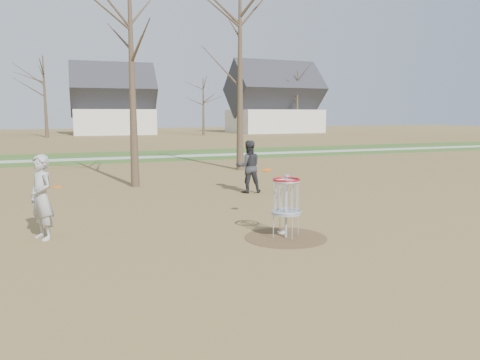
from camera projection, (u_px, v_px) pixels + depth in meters
name	position (u px, v px, depth m)	size (l,w,h in m)	color
ground	(286.00, 238.00, 10.22)	(160.00, 160.00, 0.00)	brown
green_band	(138.00, 156.00, 29.65)	(160.00, 8.00, 0.01)	#2D5119
footpath	(141.00, 157.00, 28.72)	(160.00, 1.50, 0.01)	#9E9E99
dirt_circle	(286.00, 237.00, 10.22)	(1.80, 1.80, 0.01)	#47331E
player_standing	(41.00, 197.00, 9.97)	(0.67, 0.44, 1.83)	#A4A4A4
player_throwing	(249.00, 167.00, 15.93)	(0.87, 0.68, 1.79)	#2B2B2F
disc_grounded	(282.00, 232.00, 10.61)	(0.22, 0.22, 0.02)	silver
discs_in_play	(176.00, 177.00, 10.86)	(5.17, 0.47, 0.17)	orange
disc_golf_basket	(286.00, 197.00, 10.09)	(0.64, 0.64, 1.35)	#9EA3AD
bare_trees	(131.00, 84.00, 43.20)	(52.62, 44.98, 9.00)	#382B1E
houses_row	(133.00, 107.00, 59.87)	(56.51, 10.01, 7.26)	silver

